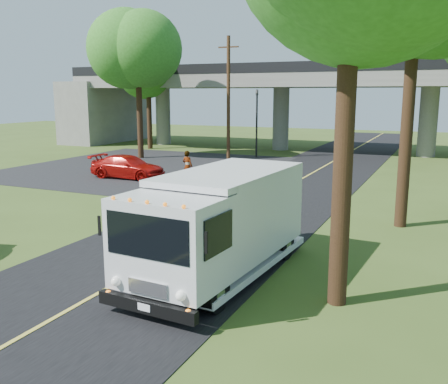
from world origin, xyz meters
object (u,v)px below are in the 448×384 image
Objects in this scene: utility_pole at (228,98)px; traffic_signal at (257,116)px; pedestrian at (188,166)px; tree_left_lot at (139,52)px; step_van at (220,221)px; red_sedan at (128,167)px; tree_left_far at (149,64)px.

traffic_signal is at bearing 53.13° from utility_pole.
utility_pole reaches higher than pedestrian.
tree_left_lot is at bearing -34.76° from pedestrian.
traffic_signal is 0.75× the size of step_van.
traffic_signal is at bearing 112.41° from step_van.
pedestrian is (3.67, 0.54, 0.20)m from red_sedan.
traffic_signal is 11.75m from tree_left_far.
tree_left_lot is 13.06m from pedestrian.
utility_pole is 1.31× the size of step_van.
step_van is at bearing -137.59° from red_sedan.
traffic_signal reaches higher than red_sedan.
tree_left_far is 5.69× the size of pedestrian.
step_van is 16.95m from red_sedan.
traffic_signal is 2.86m from utility_pole.
step_van is (9.70, -22.51, -3.06)m from utility_pole.
tree_left_far reaches higher than step_van.
step_van is at bearing 129.99° from pedestrian.
utility_pole is at bearing 117.22° from step_van.
pedestrian is at bearing -88.76° from traffic_signal.
utility_pole is 5.17× the size of pedestrian.
traffic_signal is 12.92m from red_sedan.
step_van is (16.00, -20.35, -6.37)m from tree_left_lot.
pedestrian is (11.05, -13.50, -6.58)m from tree_left_far.
tree_left_lot reaches higher than pedestrian.
step_van is 1.50× the size of red_sedan.
tree_left_lot is 11.67m from red_sedan.
tree_left_lot is 6.04× the size of pedestrian.
tree_left_lot reaches higher than utility_pole.
pedestrian is at bearing -50.71° from tree_left_far.
tree_left_far reaches higher than red_sedan.
tree_left_lot is at bearing -151.89° from traffic_signal.
pedestrian is (8.05, -7.50, -7.03)m from tree_left_lot.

